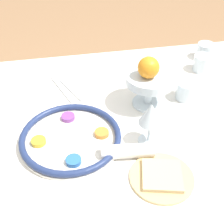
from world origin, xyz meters
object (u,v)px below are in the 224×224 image
orange_fruit (149,67)px  bread_plate (162,177)px  napkin_roll (128,151)px  cup_mid (205,51)px  cup_far (202,63)px  wine_glass (151,115)px  seder_plate (71,138)px  fruit_stand (150,82)px  cup_near (186,91)px

orange_fruit → bread_plate: bearing=-97.5°
napkin_roll → cup_mid: (0.47, 0.51, 0.01)m
cup_far → cup_mid: bearing=60.0°
bread_plate → napkin_roll: napkin_roll is taller
wine_glass → napkin_roll: wine_glass is taller
orange_fruit → napkin_roll: (-0.12, -0.22, -0.14)m
seder_plate → napkin_roll: size_ratio=1.97×
orange_fruit → cup_mid: (0.35, 0.29, -0.13)m
seder_plate → orange_fruit: 0.34m
fruit_stand → cup_far: size_ratio=2.31×
seder_plate → cup_near: bearing=18.8°
wine_glass → seder_plate: bearing=169.3°
cup_mid → cup_far: (-0.06, -0.10, 0.00)m
bread_plate → cup_mid: size_ratio=2.42×
bread_plate → napkin_roll: 0.13m
cup_near → cup_far: (0.14, 0.17, 0.00)m
seder_plate → cup_mid: 0.75m
orange_fruit → napkin_roll: bearing=-117.7°
seder_plate → cup_near: (0.43, 0.15, 0.02)m
orange_fruit → seder_plate: bearing=-155.1°
seder_plate → bread_plate: (0.23, -0.19, -0.01)m
bread_plate → napkin_roll: size_ratio=1.12×
napkin_roll → cup_near: 0.37m
seder_plate → napkin_roll: bearing=-30.6°
bread_plate → cup_near: 0.40m
wine_glass → cup_mid: bearing=49.8°
seder_plate → wine_glass: bearing=-10.7°
cup_mid → orange_fruit: bearing=-140.7°
seder_plate → napkin_roll: napkin_roll is taller
wine_glass → cup_near: (0.20, 0.19, -0.07)m
orange_fruit → cup_far: (0.29, 0.19, -0.13)m
fruit_stand → orange_fruit: (-0.01, -0.01, 0.06)m
wine_glass → cup_near: size_ratio=1.99×
fruit_stand → bread_plate: size_ratio=0.95×
wine_glass → orange_fruit: size_ratio=2.04×
bread_plate → orange_fruit: bearing=82.5°
fruit_stand → cup_near: bearing=3.3°
napkin_roll → wine_glass: bearing=32.2°
seder_plate → fruit_stand: (0.29, 0.14, 0.08)m
wine_glass → cup_far: (0.33, 0.36, -0.07)m
cup_near → cup_mid: same height
napkin_roll → cup_mid: size_ratio=2.17×
fruit_stand → bread_plate: (-0.05, -0.33, -0.09)m
napkin_roll → cup_near: size_ratio=2.17×
seder_plate → orange_fruit: orange_fruit is taller
bread_plate → cup_near: (0.20, 0.34, 0.03)m
orange_fruit → napkin_roll: 0.29m
orange_fruit → cup_near: size_ratio=0.98×
fruit_stand → napkin_roll: 0.28m
wine_glass → napkin_roll: 0.13m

